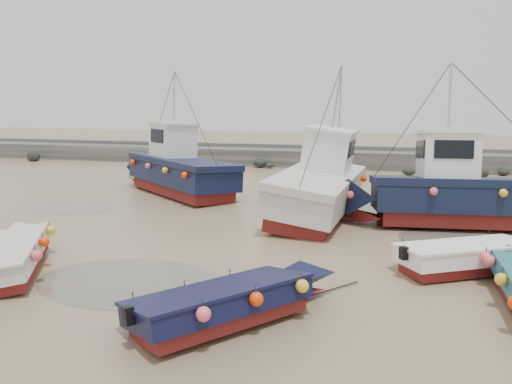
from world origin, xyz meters
TOP-DOWN VIEW (x-y plane):
  - ground at (0.00, 0.00)m, footprint 120.00×120.00m
  - seawall at (0.05, 21.99)m, footprint 60.00×4.92m
  - puddle_a at (-2.99, -2.41)m, footprint 5.26×5.26m
  - puddle_b at (5.73, 3.98)m, footprint 3.27×3.27m
  - puddle_c at (-10.01, 5.35)m, footprint 3.55×3.55m
  - puddle_d at (0.90, 9.30)m, footprint 5.89×5.89m
  - dinghy_0 at (-6.68, -2.33)m, footprint 3.90×6.17m
  - dinghy_1 at (0.46, -4.03)m, footprint 4.69×5.36m
  - dinghy_3 at (6.16, 0.76)m, footprint 5.64×3.61m
  - cabin_boat_0 at (-7.04, 9.92)m, footprint 9.07×7.70m
  - cabin_boat_1 at (0.82, 7.01)m, footprint 3.71×11.18m
  - cabin_boat_2 at (6.28, 6.18)m, footprint 10.85×3.74m
  - person at (-6.13, 8.34)m, footprint 0.79×0.67m

SIDE VIEW (x-z plane):
  - ground at x=0.00m, z-range 0.00..0.00m
  - person at x=-6.13m, z-range -0.93..0.93m
  - puddle_a at x=-2.99m, z-range 0.00..0.01m
  - puddle_b at x=5.73m, z-range 0.00..0.01m
  - puddle_c at x=-10.01m, z-range 0.00..0.01m
  - puddle_d at x=0.90m, z-range 0.00..0.01m
  - dinghy_0 at x=-6.68m, z-range -0.18..1.25m
  - dinghy_1 at x=0.46m, z-range -0.17..1.25m
  - dinghy_3 at x=6.16m, z-range -0.17..1.26m
  - seawall at x=0.05m, z-range -0.12..1.38m
  - cabin_boat_1 at x=0.82m, z-range -1.80..4.42m
  - cabin_boat_2 at x=6.28m, z-range -1.79..4.43m
  - cabin_boat_0 at x=-7.04m, z-range -1.79..4.43m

